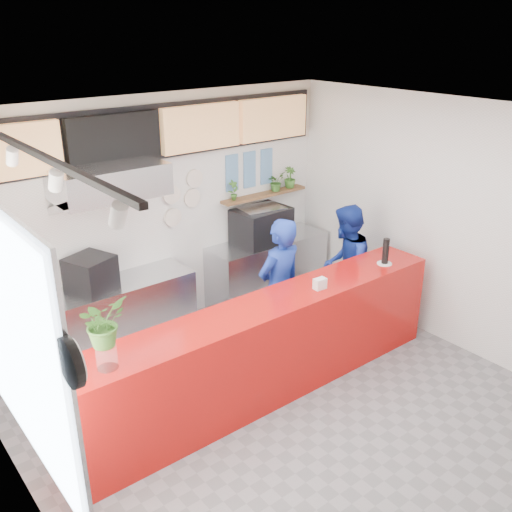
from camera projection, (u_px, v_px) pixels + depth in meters
floor at (290, 411)px, 5.95m from camera, size 5.00×5.00×0.00m
ceiling at (298, 119)px, 4.80m from camera, size 5.00×5.00×0.00m
wall_back at (161, 215)px, 7.18m from camera, size 5.00×0.00×5.00m
wall_left at (25, 376)px, 3.94m from camera, size 0.00×5.00×5.00m
wall_right at (449, 226)px, 6.81m from camera, size 0.00×5.00×5.00m
service_counter at (266, 350)px, 6.02m from camera, size 4.50×0.60×1.10m
cream_band at (156, 127)px, 6.75m from camera, size 5.00×0.02×0.80m
prep_bench at (121, 317)px, 6.91m from camera, size 1.80×0.60×0.90m
panini_oven at (91, 274)px, 6.48m from camera, size 0.59×0.59×0.41m
extraction_hood at (109, 181)px, 6.22m from camera, size 1.20×0.70×0.35m
hood_lip at (111, 199)px, 6.30m from camera, size 1.20×0.69×0.31m
right_bench at (267, 269)px, 8.23m from camera, size 1.80×0.60×0.90m
espresso_machine at (261, 225)px, 7.90m from camera, size 0.78×0.57×0.48m
espresso_tray at (261, 209)px, 7.81m from camera, size 0.65×0.49×0.06m
herb_shelf at (264, 195)px, 8.03m from camera, size 1.40×0.18×0.04m
menu_board_far_left at (7, 153)px, 5.69m from camera, size 1.10×0.10×0.55m
menu_board_mid_left at (114, 139)px, 6.35m from camera, size 1.10×0.10×0.55m
menu_board_mid_right at (201, 128)px, 7.02m from camera, size 1.10×0.10×0.55m
menu_board_far_right at (273, 118)px, 7.69m from camera, size 1.10×0.10×0.55m
soffit at (157, 132)px, 6.75m from camera, size 4.80×0.04×0.65m
window_pane at (11, 332)px, 4.09m from camera, size 0.04×2.20×1.90m
window_frame at (14, 331)px, 4.10m from camera, size 0.03×2.30×2.00m
wall_clock_rim at (70, 362)px, 3.10m from camera, size 0.05×0.30×0.30m
wall_clock_face at (76, 360)px, 3.11m from camera, size 0.02×0.26×0.26m
track_rail at (53, 162)px, 3.62m from camera, size 0.05×2.40×0.04m
dec_plate_a at (172, 195)px, 7.15m from camera, size 0.24×0.03×0.24m
dec_plate_b at (192, 198)px, 7.36m from camera, size 0.24×0.03×0.24m
dec_plate_c at (173, 217)px, 7.26m from camera, size 0.24×0.03×0.24m
dec_plate_d at (195, 178)px, 7.29m from camera, size 0.24×0.03×0.24m
photo_frame_a at (232, 164)px, 7.61m from camera, size 0.20×0.02×0.25m
photo_frame_b at (250, 161)px, 7.78m from camera, size 0.20×0.02×0.25m
photo_frame_c at (266, 158)px, 7.95m from camera, size 0.20×0.02×0.25m
photo_frame_d at (232, 182)px, 7.70m from camera, size 0.20×0.02×0.25m
photo_frame_e at (250, 179)px, 7.88m from camera, size 0.20×0.02×0.25m
photo_frame_f at (266, 175)px, 8.05m from camera, size 0.20×0.02×0.25m
staff_center at (279, 289)px, 6.65m from camera, size 0.66×0.46×1.74m
staff_right at (345, 267)px, 7.36m from camera, size 1.00×0.94×1.64m
herb_a at (234, 190)px, 7.66m from camera, size 0.16×0.11×0.28m
herb_c at (276, 182)px, 8.09m from camera, size 0.29×0.27×0.27m
herb_d at (290, 177)px, 8.24m from camera, size 0.18×0.17×0.30m
glass_vase at (107, 357)px, 4.69m from camera, size 0.21×0.21×0.21m
basil_vase at (103, 322)px, 4.57m from camera, size 0.47×0.44×0.42m
napkin_holder at (320, 284)px, 6.11m from camera, size 0.14×0.09×0.12m
white_plate at (384, 264)px, 6.75m from camera, size 0.21×0.21×0.01m
pepper_mill at (386, 251)px, 6.69m from camera, size 0.08×0.08×0.31m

